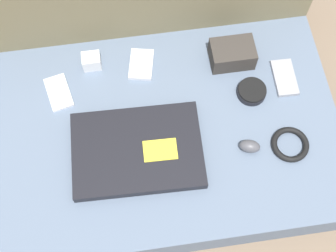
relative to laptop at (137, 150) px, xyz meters
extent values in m
plane|color=#7A6651|center=(0.09, 0.06, -0.15)|extent=(8.00, 8.00, 0.00)
cube|color=slate|center=(0.09, 0.06, -0.08)|extent=(0.97, 0.64, 0.14)
cube|color=black|center=(0.00, 0.00, 0.00)|extent=(0.36, 0.26, 0.03)
cube|color=yellow|center=(0.06, -0.01, 0.02)|extent=(0.09, 0.06, 0.00)
ellipsoid|color=#4C4C51|center=(0.30, -0.03, 0.00)|extent=(0.07, 0.05, 0.03)
cylinder|color=black|center=(0.35, 0.13, -0.01)|extent=(0.08, 0.08, 0.02)
cylinder|color=black|center=(0.35, 0.13, 0.01)|extent=(0.08, 0.08, 0.01)
cube|color=silver|center=(-0.20, 0.21, -0.01)|extent=(0.08, 0.12, 0.01)
cube|color=#99999E|center=(0.45, 0.17, -0.01)|extent=(0.06, 0.12, 0.01)
cube|color=silver|center=(0.04, 0.27, -0.01)|extent=(0.09, 0.11, 0.01)
cube|color=#38332D|center=(0.31, 0.25, 0.02)|extent=(0.13, 0.09, 0.06)
cube|color=silver|center=(-0.10, 0.29, 0.01)|extent=(0.05, 0.04, 0.05)
torus|color=black|center=(0.42, -0.04, -0.01)|extent=(0.10, 0.10, 0.02)
camera|label=1|loc=(0.02, -0.46, 1.18)|focal=50.00mm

